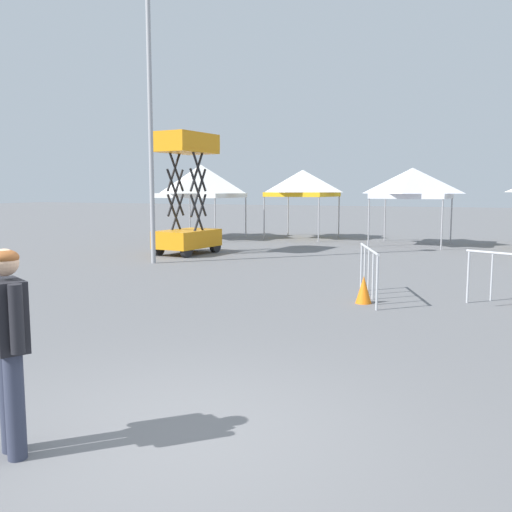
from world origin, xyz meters
name	(u,v)px	position (x,y,z in m)	size (l,w,h in m)	color
ground_plane	(177,434)	(0.00, 0.00, 0.00)	(140.00, 140.00, 0.00)	slate
canopy_tent_far_left	(201,181)	(-9.82, 18.26, 2.63)	(3.27, 3.27, 3.38)	#9E9EA3
canopy_tent_behind_left	(303,183)	(-5.53, 20.08, 2.53)	(2.95, 2.95, 3.14)	#9E9EA3
canopy_tent_behind_right	(412,183)	(-0.49, 18.91, 2.50)	(3.04, 3.04, 3.11)	#9E9EA3
scissor_lift	(187,218)	(-7.24, 12.57, 1.25)	(1.64, 2.44, 4.17)	black
person_foreground	(8,337)	(-1.06, -0.91, 1.03)	(0.59, 0.41, 1.78)	#33384C
light_pole_near_lift	(150,96)	(-6.96, 10.03, 5.03)	(0.36, 0.36, 8.91)	#9E9EA3
crowd_barrier_by_lift	(369,263)	(0.30, 6.99, 0.75)	(0.80, 1.98, 1.08)	#B7BABF
traffic_cone_lot_center	(364,290)	(0.29, 6.60, 0.28)	(0.32, 0.32, 0.55)	orange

